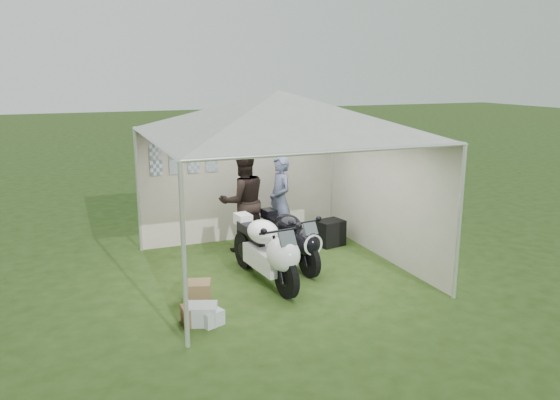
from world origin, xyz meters
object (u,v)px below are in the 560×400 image
Objects in this scene: crate_2 at (211,317)px; crate_3 at (196,315)px; canopy_tent at (278,117)px; crate_0 at (202,314)px; motorcycle_white at (268,249)px; paddock_stand at (269,245)px; equipment_box at (330,233)px; crate_1 at (199,292)px; person_blue_jacket at (280,200)px; person_dark_jacket at (243,201)px; motorcycle_black at (292,238)px.

crate_3 reaches higher than crate_2.
canopy_tent is 3.34m from crate_3.
motorcycle_white is at bearing 37.13° from crate_0.
canopy_tent reaches higher than crate_0.
crate_2 is (-1.75, -2.48, -0.05)m from paddock_stand.
motorcycle_white is at bearing -111.14° from paddock_stand.
equipment_box is at bearing 37.52° from crate_0.
motorcycle_white is 1.28m from crate_1.
motorcycle_white is 4.22× the size of equipment_box.
crate_0 is 0.73m from crate_1.
equipment_box is at bearing 57.99° from person_blue_jacket.
motorcycle_black is at bearing 110.32° from person_dark_jacket.
equipment_box is 1.30× the size of crate_3.
paddock_stand is at bearing -44.50° from person_blue_jacket.
person_blue_jacket is at bearing 45.17° from crate_1.
paddock_stand is 3.03m from crate_0.
canopy_tent is at bearing -147.25° from equipment_box.
crate_2 is at bearing -144.28° from motorcycle_white.
crate_3 is (-3.19, -2.37, -0.12)m from equipment_box.
person_blue_jacket is at bearing 48.37° from paddock_stand.
crate_3 is at bearing 58.11° from person_dark_jacket.
crate_3 is at bearing -140.48° from canopy_tent.
motorcycle_white is at bearing 13.12° from crate_1.
paddock_stand is (0.17, 0.93, -2.42)m from canopy_tent.
crate_1 reaches higher than crate_3.
canopy_tent is 2.60m from paddock_stand.
crate_1 is (-1.83, -0.83, -0.37)m from motorcycle_black.
crate_2 is (-1.86, -1.63, -0.41)m from motorcycle_black.
equipment_box is 3.43m from crate_1.
person_blue_jacket is at bearing 53.78° from crate_2.
person_blue_jacket is 3.48× the size of equipment_box.
motorcycle_black is 0.93m from paddock_stand.
crate_2 is at bearing -146.02° from motorcycle_black.
crate_3 is at bearing 147.01° from crate_2.
equipment_box is 3.97m from crate_3.
crate_2 is (-2.17, -2.96, -0.76)m from person_blue_jacket.
crate_0 is at bearing -149.14° from motorcycle_black.
crate_1 is (-2.99, -1.68, -0.10)m from equipment_box.
canopy_tent is 11.41× the size of equipment_box.
crate_3 is (-0.20, -0.69, -0.02)m from crate_1.
crate_0 is 1.06× the size of crate_3.
person_blue_jacket is 4.30× the size of crate_0.
crate_0 is 0.07m from crate_3.
crate_2 is (-1.37, -2.81, -0.84)m from person_dark_jacket.
paddock_stand is (-0.11, 0.85, -0.37)m from motorcycle_black.
crate_2 is (0.11, -0.08, -0.03)m from crate_0.
crate_1 is (-1.55, -0.75, -2.42)m from canopy_tent.
motorcycle_black is at bearing 34.20° from motorcycle_white.
paddock_stand is at bearing 62.70° from motorcycle_white.
person_dark_jacket is 5.57× the size of crate_1.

